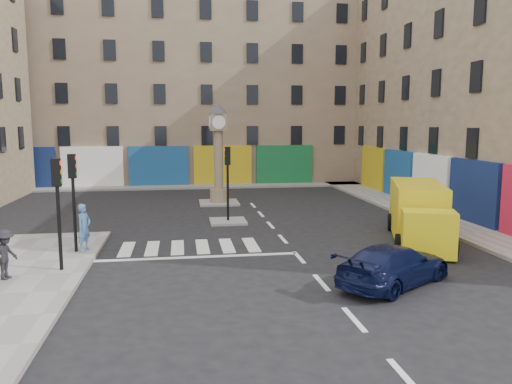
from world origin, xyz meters
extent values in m
plane|color=black|center=(0.00, 0.00, 0.00)|extent=(120.00, 120.00, 0.00)
cube|color=gray|center=(8.70, 10.00, 0.07)|extent=(2.60, 30.00, 0.15)
cube|color=gray|center=(-4.00, 22.20, 0.07)|extent=(32.00, 2.40, 0.15)
cube|color=gray|center=(-2.00, 8.00, 0.06)|extent=(1.80, 1.80, 0.12)
cube|color=gray|center=(-2.00, 14.00, 0.06)|extent=(2.40, 2.40, 0.12)
cube|color=#8A735C|center=(-4.00, 28.00, 8.50)|extent=(32.00, 10.00, 17.00)
cylinder|color=black|center=(-8.30, 0.20, 1.55)|extent=(0.12, 0.12, 2.80)
cube|color=black|center=(-8.30, 0.20, 3.40)|extent=(0.28, 0.22, 0.90)
cylinder|color=black|center=(-8.30, 2.60, 1.55)|extent=(0.12, 0.12, 2.80)
cube|color=black|center=(-8.30, 2.60, 3.40)|extent=(0.28, 0.22, 0.90)
cylinder|color=black|center=(-2.00, 8.00, 1.52)|extent=(0.12, 0.12, 2.80)
cube|color=black|center=(-2.00, 8.00, 3.37)|extent=(0.28, 0.22, 0.90)
cylinder|color=tan|center=(-2.00, 14.00, 0.52)|extent=(1.10, 1.10, 0.80)
cylinder|color=tan|center=(-2.00, 14.00, 2.72)|extent=(0.56, 0.56, 3.60)
cube|color=tan|center=(-2.00, 14.00, 5.02)|extent=(1.00, 1.00, 1.00)
cylinder|color=white|center=(-2.00, 13.48, 5.02)|extent=(0.80, 0.06, 0.80)
cone|color=#333338|center=(-2.00, 14.00, 5.87)|extent=(1.20, 1.20, 0.70)
imported|color=black|center=(2.16, -2.53, 0.64)|extent=(4.64, 3.94, 1.28)
cube|color=yellow|center=(5.89, 3.55, 1.25)|extent=(3.50, 5.18, 2.30)
cube|color=yellow|center=(4.67, 0.17, 0.95)|extent=(2.19, 1.77, 1.70)
cube|color=black|center=(4.65, 0.12, 1.35)|extent=(1.90, 1.42, 0.70)
cylinder|color=black|center=(3.87, 0.88, 0.40)|extent=(0.51, 0.84, 0.80)
cylinder|color=black|center=(5.75, 0.20, 0.40)|extent=(0.51, 0.84, 0.80)
cylinder|color=black|center=(5.36, 5.01, 0.40)|extent=(0.51, 0.84, 0.80)
cylinder|color=black|center=(7.24, 4.34, 0.40)|extent=(0.51, 0.84, 0.80)
imported|color=#5D8DD5|center=(-8.00, 2.76, 1.05)|extent=(0.68, 0.78, 1.79)
imported|color=black|center=(-9.76, -0.59, 0.93)|extent=(0.84, 1.13, 1.56)
camera|label=1|loc=(-4.30, -16.66, 4.99)|focal=35.00mm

